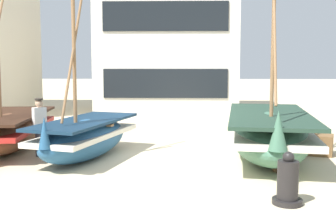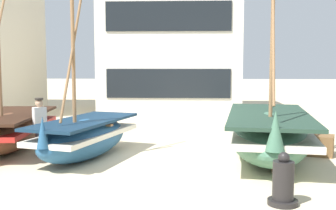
{
  "view_description": "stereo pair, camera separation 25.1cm",
  "coord_description": "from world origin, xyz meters",
  "px_view_note": "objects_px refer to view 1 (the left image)",
  "views": [
    {
      "loc": [
        0.37,
        -11.85,
        2.69
      ],
      "look_at": [
        0.0,
        1.0,
        1.4
      ],
      "focal_mm": 44.71,
      "sensor_mm": 36.0,
      "label": 1
    },
    {
      "loc": [
        0.62,
        -11.84,
        2.69
      ],
      "look_at": [
        0.0,
        1.0,
        1.4
      ],
      "focal_mm": 44.71,
      "sensor_mm": 36.0,
      "label": 2
    }
  ],
  "objects_px": {
    "fisherman_by_hull": "(40,128)",
    "capstan_winch": "(288,183)",
    "fishing_boat_near_left": "(85,137)",
    "fishing_boat_far_right": "(7,130)",
    "fishing_boat_centre_large": "(269,133)",
    "cargo_crate": "(320,145)",
    "wooden_barrel": "(284,158)",
    "harbor_building_main": "(168,52)"
  },
  "relations": [
    {
      "from": "cargo_crate",
      "to": "harbor_building_main",
      "type": "bearing_deg",
      "value": 113.58
    },
    {
      "from": "fisherman_by_hull",
      "to": "harbor_building_main",
      "type": "bearing_deg",
      "value": 73.7
    },
    {
      "from": "wooden_barrel",
      "to": "cargo_crate",
      "type": "relative_size",
      "value": 0.98
    },
    {
      "from": "fishing_boat_centre_large",
      "to": "cargo_crate",
      "type": "relative_size",
      "value": 9.76
    },
    {
      "from": "fisherman_by_hull",
      "to": "capstan_winch",
      "type": "distance_m",
      "value": 7.31
    },
    {
      "from": "fisherman_by_hull",
      "to": "cargo_crate",
      "type": "height_order",
      "value": "fisherman_by_hull"
    },
    {
      "from": "fisherman_by_hull",
      "to": "harbor_building_main",
      "type": "height_order",
      "value": "harbor_building_main"
    },
    {
      "from": "fishing_boat_near_left",
      "to": "fisherman_by_hull",
      "type": "distance_m",
      "value": 1.43
    },
    {
      "from": "fishing_boat_near_left",
      "to": "fishing_boat_far_right",
      "type": "height_order",
      "value": "fishing_boat_far_right"
    },
    {
      "from": "fishing_boat_near_left",
      "to": "fisherman_by_hull",
      "type": "bearing_deg",
      "value": 167.11
    },
    {
      "from": "fishing_boat_near_left",
      "to": "capstan_winch",
      "type": "height_order",
      "value": "fishing_boat_near_left"
    },
    {
      "from": "harbor_building_main",
      "to": "capstan_winch",
      "type": "bearing_deg",
      "value": -79.89
    },
    {
      "from": "wooden_barrel",
      "to": "harbor_building_main",
      "type": "bearing_deg",
      "value": 104.13
    },
    {
      "from": "fishing_boat_near_left",
      "to": "wooden_barrel",
      "type": "xyz_separation_m",
      "value": [
        5.26,
        -1.23,
        -0.27
      ]
    },
    {
      "from": "harbor_building_main",
      "to": "fishing_boat_centre_large",
      "type": "bearing_deg",
      "value": -74.41
    },
    {
      "from": "cargo_crate",
      "to": "capstan_winch",
      "type": "bearing_deg",
      "value": -115.09
    },
    {
      "from": "fishing_boat_far_right",
      "to": "cargo_crate",
      "type": "bearing_deg",
      "value": -1.71
    },
    {
      "from": "fishing_boat_near_left",
      "to": "fishing_boat_far_right",
      "type": "relative_size",
      "value": 0.95
    },
    {
      "from": "harbor_building_main",
      "to": "fishing_boat_near_left",
      "type": "bearing_deg",
      "value": -99.51
    },
    {
      "from": "capstan_winch",
      "to": "fishing_boat_far_right",
      "type": "bearing_deg",
      "value": 147.47
    },
    {
      "from": "fishing_boat_centre_large",
      "to": "harbor_building_main",
      "type": "xyz_separation_m",
      "value": [
        -3.22,
        11.54,
        2.59
      ]
    },
    {
      "from": "fishing_boat_near_left",
      "to": "fishing_boat_centre_large",
      "type": "relative_size",
      "value": 0.73
    },
    {
      "from": "fisherman_by_hull",
      "to": "harbor_building_main",
      "type": "distance_m",
      "value": 12.21
    },
    {
      "from": "fisherman_by_hull",
      "to": "wooden_barrel",
      "type": "xyz_separation_m",
      "value": [
        6.64,
        -1.55,
        -0.48
      ]
    },
    {
      "from": "fishing_boat_far_right",
      "to": "harbor_building_main",
      "type": "xyz_separation_m",
      "value": [
        4.6,
        10.77,
        2.67
      ]
    },
    {
      "from": "cargo_crate",
      "to": "harbor_building_main",
      "type": "height_order",
      "value": "harbor_building_main"
    },
    {
      "from": "wooden_barrel",
      "to": "cargo_crate",
      "type": "height_order",
      "value": "wooden_barrel"
    },
    {
      "from": "fishing_boat_centre_large",
      "to": "cargo_crate",
      "type": "distance_m",
      "value": 1.73
    },
    {
      "from": "fishing_boat_far_right",
      "to": "wooden_barrel",
      "type": "bearing_deg",
      "value": -15.97
    },
    {
      "from": "fisherman_by_hull",
      "to": "capstan_winch",
      "type": "relative_size",
      "value": 1.65
    },
    {
      "from": "fishing_boat_centre_large",
      "to": "wooden_barrel",
      "type": "distance_m",
      "value": 1.53
    },
    {
      "from": "capstan_winch",
      "to": "cargo_crate",
      "type": "xyz_separation_m",
      "value": [
        2.07,
        4.41,
        -0.12
      ]
    },
    {
      "from": "fishing_boat_near_left",
      "to": "fisherman_by_hull",
      "type": "xyz_separation_m",
      "value": [
        -1.38,
        0.32,
        0.22
      ]
    },
    {
      "from": "fishing_boat_near_left",
      "to": "cargo_crate",
      "type": "distance_m",
      "value": 6.85
    },
    {
      "from": "capstan_winch",
      "to": "harbor_building_main",
      "type": "xyz_separation_m",
      "value": [
        -2.76,
        15.47,
        2.89
      ]
    },
    {
      "from": "fishing_boat_near_left",
      "to": "fisherman_by_hull",
      "type": "height_order",
      "value": "fishing_boat_near_left"
    },
    {
      "from": "fishing_boat_near_left",
      "to": "harbor_building_main",
      "type": "height_order",
      "value": "harbor_building_main"
    },
    {
      "from": "fishing_boat_near_left",
      "to": "harbor_building_main",
      "type": "distance_m",
      "value": 12.26
    },
    {
      "from": "capstan_winch",
      "to": "cargo_crate",
      "type": "height_order",
      "value": "capstan_winch"
    },
    {
      "from": "fishing_boat_centre_large",
      "to": "fishing_boat_near_left",
      "type": "bearing_deg",
      "value": -177.18
    },
    {
      "from": "fishing_boat_near_left",
      "to": "fishing_boat_far_right",
      "type": "bearing_deg",
      "value": 158.76
    },
    {
      "from": "fishing_boat_centre_large",
      "to": "wooden_barrel",
      "type": "height_order",
      "value": "fishing_boat_centre_large"
    }
  ]
}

